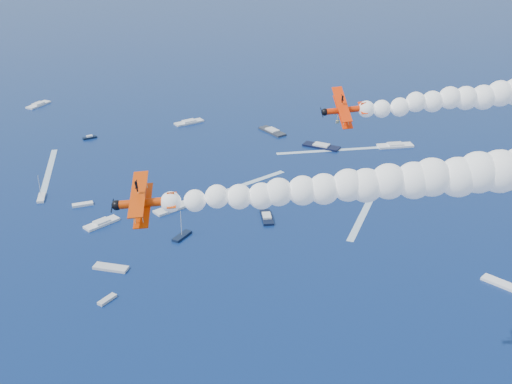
{
  "coord_description": "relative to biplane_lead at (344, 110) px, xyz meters",
  "views": [
    {
      "loc": [
        12.9,
        -62.6,
        87.44
      ],
      "look_at": [
        6.55,
        17.27,
        49.33
      ],
      "focal_mm": 45.55,
      "sensor_mm": 36.0,
      "label": 1
    }
  ],
  "objects": [
    {
      "name": "biplane_lead",
      "position": [
        0.0,
        0.0,
        0.0
      ],
      "size": [
        8.15,
        9.86,
        7.74
      ],
      "primitive_type": null,
      "rotation": [
        -0.43,
        0.07,
        3.33
      ],
      "color": "#FD2F05"
    },
    {
      "name": "biplane_trail",
      "position": [
        -24.24,
        -25.28,
        -3.78
      ],
      "size": [
        8.95,
        10.45,
        7.54
      ],
      "primitive_type": null,
      "rotation": [
        -0.23,
        0.07,
        3.26
      ],
      "color": "#D53804"
    },
    {
      "name": "smoke_trail_trail",
      "position": [
        8.41,
        -21.24,
        -1.25
      ],
      "size": [
        67.2,
        21.96,
        11.69
      ],
      "primitive_type": null,
      "rotation": [
        0.0,
        0.0,
        3.26
      ],
      "color": "white"
    },
    {
      "name": "spectator_boats",
      "position": [
        -20.37,
        87.72,
        -56.87
      ],
      "size": [
        224.53,
        183.28,
        0.7
      ],
      "color": "#303540",
      "rests_on": "ground"
    },
    {
      "name": "boat_wakes",
      "position": [
        -25.54,
        101.01,
        -57.19
      ],
      "size": [
        118.85,
        71.88,
        0.04
      ],
      "color": "white",
      "rests_on": "ground"
    }
  ]
}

